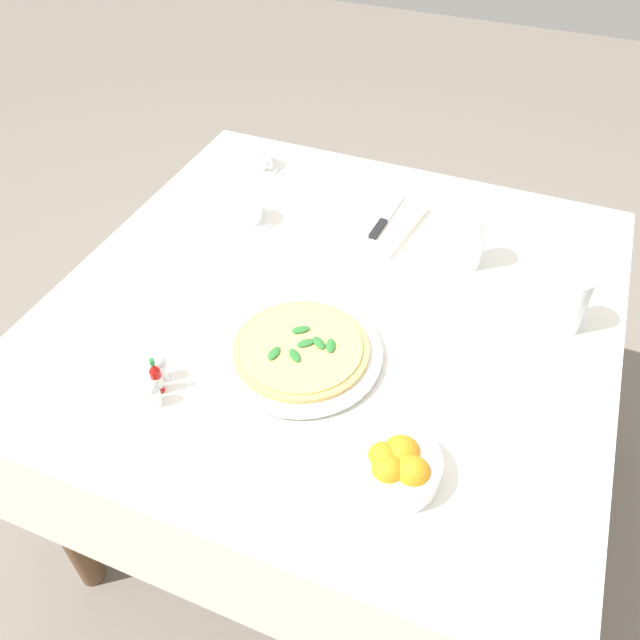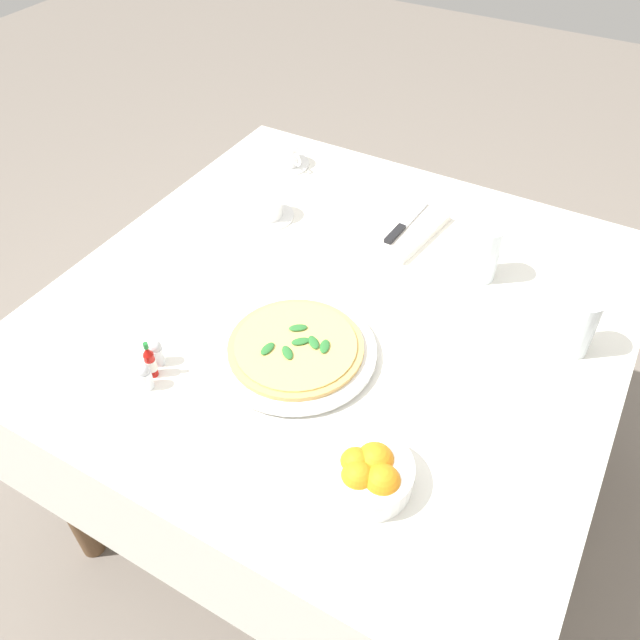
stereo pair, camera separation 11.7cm
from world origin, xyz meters
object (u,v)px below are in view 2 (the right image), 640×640
object	(u,v)px
pizza	(298,347)
salt_shaker	(157,354)
citrus_bowl	(368,473)
hot_sauce_bottle	(150,362)
water_glass_left_edge	(577,326)
dinner_knife	(405,223)
pepper_shaker	(145,377)
coffee_cup_near_left	(267,206)
water_glass_center_back	(483,255)
pizza_plate	(298,352)
napkin_folded	(404,229)
coffee_cup_far_left	(285,156)

from	to	relation	value
pizza	salt_shaker	xyz separation A→B (m)	(-0.15, 0.22, 0.00)
citrus_bowl	hot_sauce_bottle	xyz separation A→B (m)	(0.01, 0.45, 0.01)
water_glass_left_edge	salt_shaker	bearing A→B (deg)	122.38
water_glass_left_edge	dinner_knife	bearing A→B (deg)	66.31
pepper_shaker	coffee_cup_near_left	bearing A→B (deg)	10.42
pizza	dinner_knife	world-z (taller)	pizza
water_glass_center_back	pepper_shaker	bearing A→B (deg)	144.97
pizza	pepper_shaker	xyz separation A→B (m)	(-0.20, 0.20, 0.00)
pizza_plate	dinner_knife	distance (m)	0.47
hot_sauce_bottle	pepper_shaker	distance (m)	0.03
coffee_cup_near_left	water_glass_center_back	distance (m)	0.53
coffee_cup_near_left	citrus_bowl	distance (m)	0.77
pepper_shaker	dinner_knife	bearing A→B (deg)	-17.68
pizza_plate	coffee_cup_near_left	size ratio (longest dim) A/B	2.38
coffee_cup_near_left	napkin_folded	xyz separation A→B (m)	(0.10, -0.32, -0.02)
coffee_cup_far_left	water_glass_center_back	distance (m)	0.64
napkin_folded	hot_sauce_bottle	distance (m)	0.68
pizza_plate	salt_shaker	size ratio (longest dim) A/B	5.50
dinner_knife	pepper_shaker	size ratio (longest dim) A/B	3.48
pizza_plate	dinner_knife	size ratio (longest dim) A/B	1.58
water_glass_left_edge	salt_shaker	distance (m)	0.79
pizza_plate	hot_sauce_bottle	xyz separation A→B (m)	(-0.17, 0.21, 0.02)
hot_sauce_bottle	pizza_plate	bearing A→B (deg)	-50.73
pizza_plate	hot_sauce_bottle	bearing A→B (deg)	129.27
napkin_folded	citrus_bowl	size ratio (longest dim) A/B	1.57
pizza_plate	salt_shaker	bearing A→B (deg)	123.20
water_glass_left_edge	water_glass_center_back	distance (m)	0.26
hot_sauce_bottle	coffee_cup_far_left	bearing A→B (deg)	13.46
coffee_cup_far_left	citrus_bowl	xyz separation A→B (m)	(-0.78, -0.63, 0.00)
coffee_cup_far_left	salt_shaker	bearing A→B (deg)	-166.78
water_glass_left_edge	pizza	bearing A→B (deg)	121.97
water_glass_left_edge	hot_sauce_bottle	distance (m)	0.80
pizza_plate	citrus_bowl	xyz separation A→B (m)	(-0.18, -0.24, 0.02)
citrus_bowl	coffee_cup_near_left	bearing A→B (deg)	44.90
water_glass_center_back	salt_shaker	distance (m)	0.70
water_glass_left_edge	salt_shaker	world-z (taller)	water_glass_left_edge
pepper_shaker	water_glass_center_back	bearing A→B (deg)	-35.03
pizza	pepper_shaker	distance (m)	0.28
water_glass_center_back	napkin_folded	bearing A→B (deg)	72.47
pizza_plate	water_glass_left_edge	size ratio (longest dim) A/B	2.47
water_glass_center_back	citrus_bowl	world-z (taller)	water_glass_center_back
pizza	coffee_cup_near_left	world-z (taller)	coffee_cup_near_left
water_glass_center_back	napkin_folded	world-z (taller)	water_glass_center_back
pizza_plate	water_glass_center_back	world-z (taller)	water_glass_center_back
pizza_plate	citrus_bowl	world-z (taller)	citrus_bowl
citrus_bowl	hot_sauce_bottle	size ratio (longest dim) A/B	1.81
coffee_cup_near_left	hot_sauce_bottle	bearing A→B (deg)	-170.09
coffee_cup_far_left	dinner_knife	bearing A→B (deg)	-106.86
pizza	water_glass_left_edge	world-z (taller)	water_glass_left_edge
pizza_plate	water_glass_center_back	xyz separation A→B (m)	(0.40, -0.22, 0.04)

